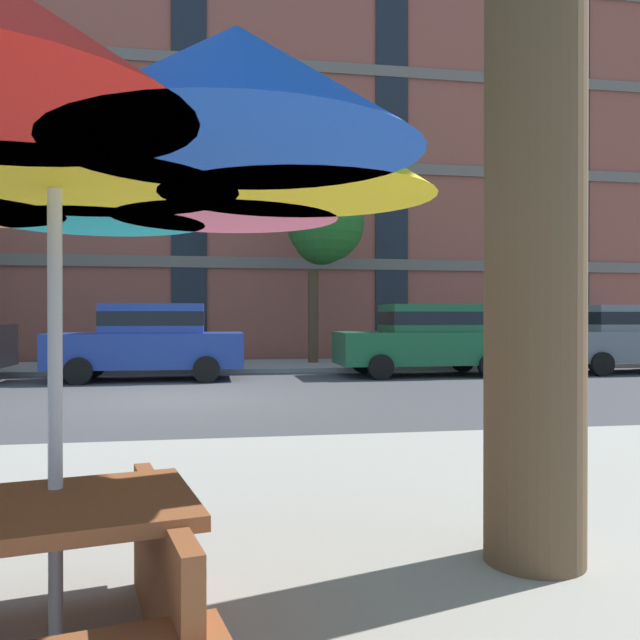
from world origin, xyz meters
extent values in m
plane|color=#424244|center=(0.00, 0.00, 0.00)|extent=(120.00, 120.00, 0.00)
cube|color=gray|center=(0.00, 6.80, 0.06)|extent=(56.00, 3.60, 0.12)
cube|color=#934C3D|center=(0.00, 15.00, 8.00)|extent=(46.20, 12.00, 16.00)
cube|color=#6B6056|center=(0.00, 8.96, 3.20)|extent=(45.28, 0.08, 0.36)
cube|color=#6B6056|center=(0.00, 8.96, 6.40)|extent=(45.28, 0.08, 0.36)
cube|color=#6B6056|center=(0.00, 8.96, 9.60)|extent=(45.28, 0.08, 0.36)
cube|color=black|center=(0.00, 8.97, 8.40)|extent=(1.10, 0.06, 14.80)
cube|color=black|center=(6.60, 8.97, 8.40)|extent=(1.10, 0.06, 14.80)
cube|color=black|center=(13.20, 8.97, 8.40)|extent=(1.10, 0.06, 14.80)
cube|color=navy|center=(-0.80, 3.70, 0.70)|extent=(4.40, 1.76, 0.80)
cube|color=navy|center=(-0.65, 3.70, 1.44)|extent=(2.30, 1.55, 0.68)
cube|color=black|center=(-0.65, 3.70, 1.44)|extent=(2.32, 1.57, 0.32)
cylinder|color=black|center=(-2.17, 2.82, 0.30)|extent=(0.60, 0.22, 0.60)
cylinder|color=black|center=(-2.17, 4.58, 0.30)|extent=(0.60, 0.22, 0.60)
cylinder|color=black|center=(0.56, 2.82, 0.30)|extent=(0.60, 0.22, 0.60)
cylinder|color=black|center=(0.56, 4.58, 0.30)|extent=(0.60, 0.22, 0.60)
cube|color=#195933|center=(5.94, 3.70, 0.70)|extent=(4.40, 1.76, 0.80)
cube|color=#195933|center=(6.09, 3.70, 1.44)|extent=(2.30, 1.55, 0.68)
cube|color=black|center=(6.09, 3.70, 1.44)|extent=(2.32, 1.57, 0.32)
cylinder|color=black|center=(4.58, 2.82, 0.30)|extent=(0.60, 0.22, 0.60)
cylinder|color=black|center=(4.58, 4.58, 0.30)|extent=(0.60, 0.22, 0.60)
cylinder|color=black|center=(7.31, 2.82, 0.30)|extent=(0.60, 0.22, 0.60)
cylinder|color=black|center=(7.31, 4.58, 0.30)|extent=(0.60, 0.22, 0.60)
cube|color=slate|center=(11.60, 3.70, 0.70)|extent=(4.40, 1.76, 0.80)
cube|color=slate|center=(11.45, 3.70, 1.44)|extent=(2.30, 1.55, 0.68)
cube|color=black|center=(11.45, 3.70, 1.44)|extent=(2.32, 1.57, 0.32)
cylinder|color=black|center=(10.23, 4.58, 0.30)|extent=(0.60, 0.22, 0.60)
cylinder|color=black|center=(10.23, 2.82, 0.30)|extent=(0.60, 0.22, 0.60)
cylinder|color=#4C3823|center=(3.66, 7.10, 1.42)|extent=(0.31, 0.31, 2.84)
sphere|color=#236023|center=(3.94, 7.22, 3.87)|extent=(1.71, 1.71, 1.71)
sphere|color=#236023|center=(3.97, 6.76, 4.19)|extent=(2.26, 2.26, 2.26)
cylinder|color=silver|center=(-0.01, -9.00, 1.23)|extent=(0.06, 0.06, 2.46)
cone|color=yellow|center=(1.03, -9.00, 2.25)|extent=(1.24, 1.24, 0.42)
cone|color=#E5668C|center=(0.73, -8.27, 2.25)|extent=(1.24, 1.24, 0.42)
cone|color=#199EB2|center=(-0.01, -7.96, 2.25)|extent=(1.24, 1.24, 0.42)
cone|color=blue|center=(0.73, -9.73, 2.25)|extent=(1.24, 1.24, 0.42)
cone|color=yellow|center=(-0.01, -9.00, 2.29)|extent=(1.55, 1.55, 0.50)
cube|color=brown|center=(0.44, -9.12, 0.37)|extent=(0.37, 1.39, 0.74)
cylinder|color=brown|center=(2.44, -8.50, 2.21)|extent=(0.56, 0.56, 4.43)
camera|label=1|loc=(0.64, -11.89, 1.50)|focal=36.48mm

